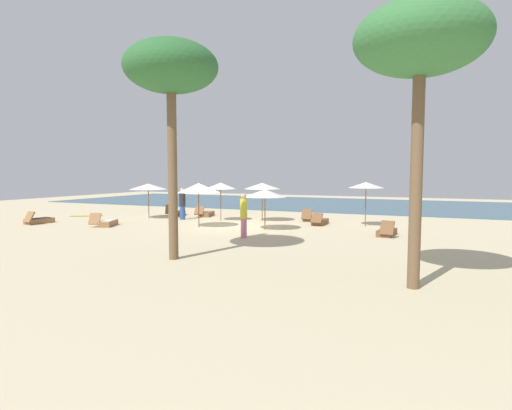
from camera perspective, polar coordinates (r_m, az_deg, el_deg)
The scene contains 20 objects.
ground_plane at distance 22.11m, azimuth -3.69°, elevation -2.90°, with size 60.00×60.00×0.00m, color beige.
ocean_water at distance 37.94m, azimuth 8.17°, elevation 0.21°, with size 48.00×16.00×0.06m, color #3D6075.
umbrella_0 at distance 26.48m, azimuth -14.45°, elevation 2.45°, with size 2.29×2.29×2.14m.
umbrella_1 at distance 22.61m, azimuth 14.75°, elevation 2.64°, with size 1.83×1.83×2.33m.
umbrella_2 at distance 24.45m, azimuth -4.84°, elevation 2.62°, with size 1.78×1.78×2.24m.
umbrella_3 at distance 20.56m, azimuth 1.23°, elevation 1.61°, with size 2.13×2.13×2.00m.
umbrella_4 at distance 21.74m, azimuth -7.84°, elevation 2.32°, with size 2.21×2.21×2.28m.
umbrella_5 at distance 24.08m, azimuth 0.85°, elevation 2.61°, with size 2.08×2.08×2.23m.
lounger_0 at distance 19.67m, azimuth 17.40°, elevation -3.51°, with size 0.78×1.69×0.75m.
lounger_1 at distance 23.01m, azimuth 8.68°, elevation -2.23°, with size 0.61×1.70×0.67m.
lounger_2 at distance 28.00m, azimuth -10.51°, elevation -1.05°, with size 1.25×1.73×0.74m.
lounger_3 at distance 23.49m, azimuth -19.65°, elevation -2.29°, with size 1.21×1.75×0.73m.
lounger_4 at distance 27.19m, azimuth -6.78°, elevation -1.18°, with size 0.99×1.79×0.67m.
lounger_5 at distance 24.82m, azimuth 7.40°, elevation -1.72°, with size 0.68×1.67×0.74m.
lounger_6 at distance 26.13m, azimuth -27.52°, elevation -1.87°, with size 0.79×1.71×0.73m.
person_0 at distance 18.15m, azimuth -1.68°, elevation -1.35°, with size 0.44×0.44×1.93m.
person_1 at distance 25.47m, azimuth -10.00°, elevation 0.17°, with size 0.52×0.52×1.89m.
palm_1 at distance 14.19m, azimuth -11.51°, elevation 17.53°, with size 3.01×3.01×7.01m.
palm_2 at distance 11.24m, azimuth 21.48°, elevation 19.88°, with size 3.13×3.13×6.84m.
surfboard at distance 29.25m, azimuth -22.11°, elevation -1.34°, with size 2.07×1.52×0.07m.
Camera 1 is at (10.07, -19.47, 2.86)m, focal length 29.36 mm.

